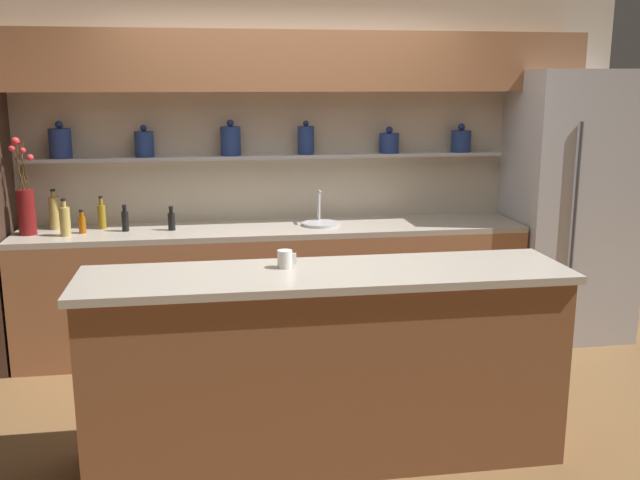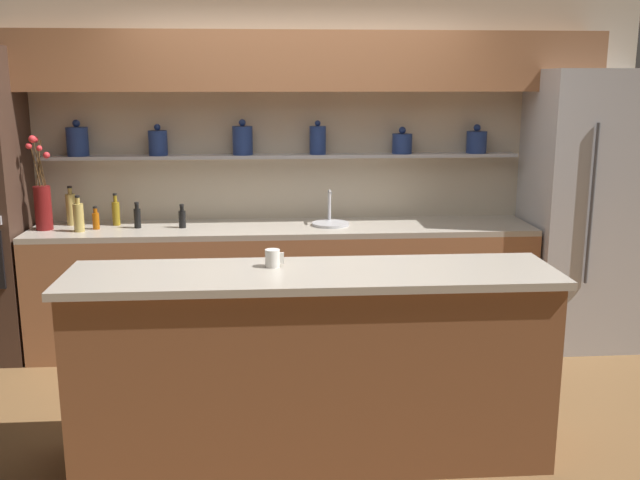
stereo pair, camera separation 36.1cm
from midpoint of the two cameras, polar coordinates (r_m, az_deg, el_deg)
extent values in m
plane|color=brown|center=(4.32, -2.90, -14.26)|extent=(12.00, 12.00, 0.00)
cube|color=beige|center=(5.49, -4.85, 5.72)|extent=(5.20, 0.10, 2.60)
cube|color=#B7B7BC|center=(5.33, -5.93, 6.66)|extent=(3.54, 0.18, 0.02)
cylinder|color=navy|center=(5.44, -21.88, 7.18)|extent=(0.15, 0.15, 0.21)
sphere|color=navy|center=(5.43, -22.00, 8.55)|extent=(0.05, 0.05, 0.05)
cylinder|color=navy|center=(5.34, -15.79, 7.38)|extent=(0.14, 0.14, 0.18)
sphere|color=navy|center=(5.34, -15.87, 8.60)|extent=(0.05, 0.05, 0.05)
cylinder|color=navy|center=(5.31, -9.12, 7.81)|extent=(0.15, 0.15, 0.21)
sphere|color=navy|center=(5.30, -9.17, 9.22)|extent=(0.05, 0.05, 0.05)
cylinder|color=navy|center=(5.34, -3.09, 7.96)|extent=(0.12, 0.12, 0.21)
sphere|color=navy|center=(5.33, -3.10, 9.30)|extent=(0.04, 0.04, 0.04)
cylinder|color=navy|center=(5.44, 3.64, 7.73)|extent=(0.15, 0.15, 0.15)
sphere|color=navy|center=(5.43, 3.66, 8.78)|extent=(0.05, 0.05, 0.05)
cylinder|color=navy|center=(5.59, 9.39, 7.80)|extent=(0.15, 0.15, 0.16)
sphere|color=navy|center=(5.58, 9.43, 8.91)|extent=(0.05, 0.05, 0.05)
cube|color=#99603D|center=(5.24, -4.83, 14.05)|extent=(4.42, 0.34, 0.42)
cube|color=#99603D|center=(5.31, -5.57, -4.03)|extent=(3.64, 0.62, 0.88)
cube|color=#ADA393|center=(5.19, -5.67, 0.84)|extent=(3.64, 0.62, 0.04)
cube|color=brown|center=(3.74, -2.28, -10.39)|extent=(2.41, 0.55, 0.98)
cube|color=#ADA393|center=(3.57, -2.35, -2.84)|extent=(2.47, 0.61, 0.04)
cube|color=#B7B7BC|center=(5.73, 17.69, 2.60)|extent=(0.87, 0.70, 2.04)
cylinder|color=#4C4C51|center=(5.32, 18.01, 2.97)|extent=(0.02, 0.02, 1.12)
cylinder|color=maroon|center=(5.34, -24.24, 2.02)|extent=(0.12, 0.12, 0.31)
cylinder|color=#4C3319|center=(5.31, -24.61, 5.41)|extent=(0.06, 0.04, 0.32)
sphere|color=red|center=(5.34, -24.88, 7.16)|extent=(0.04, 0.04, 0.04)
cylinder|color=#4C3319|center=(5.28, -24.80, 5.15)|extent=(0.07, 0.05, 0.28)
sphere|color=red|center=(5.24, -25.29, 6.64)|extent=(0.04, 0.04, 0.04)
cylinder|color=#4C3319|center=(5.28, -24.63, 5.43)|extent=(0.06, 0.03, 0.33)
sphere|color=red|center=(5.24, -25.05, 7.18)|extent=(0.05, 0.05, 0.05)
cylinder|color=#4C3319|center=(5.30, -24.57, 5.39)|extent=(0.02, 0.04, 0.32)
sphere|color=red|center=(5.30, -25.09, 7.11)|extent=(0.04, 0.04, 0.04)
cylinder|color=#4C3319|center=(5.30, -24.52, 5.10)|extent=(0.05, 0.03, 0.27)
sphere|color=red|center=(5.24, -24.55, 6.52)|extent=(0.04, 0.04, 0.04)
cylinder|color=#4C3319|center=(5.29, -24.32, 4.84)|extent=(0.02, 0.06, 0.21)
sphere|color=red|center=(5.26, -24.04, 6.03)|extent=(0.05, 0.05, 0.05)
cylinder|color=#B7B7BC|center=(5.22, -1.91, 1.28)|extent=(0.27, 0.27, 0.02)
cylinder|color=#B7B7BC|center=(5.30, -2.05, 2.77)|extent=(0.02, 0.02, 0.22)
cylinder|color=#B7B7BC|center=(5.22, -1.98, 3.85)|extent=(0.02, 0.12, 0.02)
cylinder|color=black|center=(5.23, -17.25, 1.41)|extent=(0.05, 0.05, 0.14)
cylinder|color=black|center=(5.21, -17.31, 2.35)|extent=(0.03, 0.03, 0.04)
cylinder|color=black|center=(5.21, -17.32, 2.62)|extent=(0.03, 0.03, 0.01)
cylinder|color=tan|center=(5.20, -21.62, 1.36)|extent=(0.07, 0.07, 0.20)
cylinder|color=tan|center=(5.18, -21.73, 2.67)|extent=(0.03, 0.03, 0.04)
cylinder|color=black|center=(5.18, -21.76, 2.99)|extent=(0.03, 0.03, 0.01)
cylinder|color=olive|center=(5.36, -18.92, 1.74)|extent=(0.06, 0.06, 0.17)
cylinder|color=olive|center=(5.34, -19.00, 2.91)|extent=(0.03, 0.03, 0.05)
cylinder|color=black|center=(5.34, -19.03, 3.24)|extent=(0.03, 0.03, 0.01)
cylinder|color=#9E4C0A|center=(5.26, -20.37, 1.12)|extent=(0.05, 0.05, 0.12)
cylinder|color=#9E4C0A|center=(5.25, -20.43, 1.94)|extent=(0.03, 0.03, 0.04)
cylinder|color=black|center=(5.24, -20.45, 2.20)|extent=(0.03, 0.03, 0.01)
cylinder|color=black|center=(5.18, -13.76, 1.42)|extent=(0.05, 0.05, 0.12)
cylinder|color=black|center=(5.17, -13.80, 2.28)|extent=(0.03, 0.03, 0.04)
cylinder|color=black|center=(5.16, -13.82, 2.55)|extent=(0.03, 0.03, 0.01)
cylinder|color=tan|center=(5.46, -22.27, 1.97)|extent=(0.07, 0.07, 0.23)
cylinder|color=tan|center=(5.44, -22.39, 3.38)|extent=(0.03, 0.03, 0.04)
cylinder|color=black|center=(5.44, -22.41, 3.69)|extent=(0.03, 0.03, 0.01)
cylinder|color=silver|center=(3.64, -5.68, -1.56)|extent=(0.08, 0.08, 0.09)
cube|color=silver|center=(3.64, -4.92, -1.53)|extent=(0.02, 0.01, 0.06)
camera|label=1|loc=(0.18, -92.36, -0.52)|focal=40.00mm
camera|label=2|loc=(0.18, 87.64, 0.52)|focal=40.00mm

